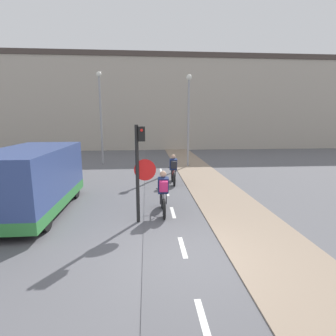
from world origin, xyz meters
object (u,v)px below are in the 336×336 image
cyclist_far (173,170)px  van (32,181)px  street_lamp_far (100,108)px  street_lamp_sidewalk (189,111)px  traffic_light_pole (140,163)px  cyclist_near (163,194)px

cyclist_far → van: van is taller
street_lamp_far → street_lamp_sidewalk: 6.15m
street_lamp_far → street_lamp_sidewalk: (5.92, -1.63, -0.20)m
traffic_light_pole → cyclist_far: traffic_light_pole is taller
street_lamp_far → cyclist_near: size_ratio=3.77×
cyclist_far → street_lamp_far: bearing=125.4°
street_lamp_sidewalk → cyclist_far: bearing=-107.5°
traffic_light_pole → van: 3.98m
cyclist_near → traffic_light_pole: bearing=-139.5°
street_lamp_far → street_lamp_sidewalk: bearing=-15.4°
traffic_light_pole → street_lamp_far: street_lamp_far is taller
van → cyclist_near: bearing=-6.8°
cyclist_near → van: size_ratio=0.34×
traffic_light_pole → cyclist_near: size_ratio=1.81×
traffic_light_pole → street_lamp_sidewalk: street_lamp_sidewalk is taller
street_lamp_far → cyclist_far: bearing=-54.6°
traffic_light_pole → street_lamp_far: bearing=105.0°
van → traffic_light_pole: bearing=-17.4°
cyclist_near → street_lamp_sidewalk: bearing=75.8°
traffic_light_pole → street_lamp_sidewalk: 10.03m
street_lamp_far → cyclist_near: bearing=-70.4°
street_lamp_sidewalk → van: (-6.69, -8.24, -2.61)m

